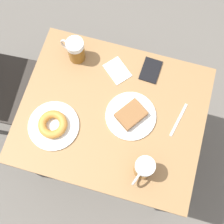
% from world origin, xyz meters
% --- Properties ---
extents(ground_plane, '(8.00, 8.00, 0.00)m').
position_xyz_m(ground_plane, '(0.00, 0.00, 0.00)').
color(ground_plane, '#666059').
extents(table, '(0.72, 0.86, 0.72)m').
position_xyz_m(table, '(0.00, 0.00, 0.65)').
color(table, '#997044').
rests_on(table, ground_plane).
extents(plate_with_cake, '(0.24, 0.24, 0.04)m').
position_xyz_m(plate_with_cake, '(0.01, -0.09, 0.74)').
color(plate_with_cake, white).
rests_on(plate_with_cake, table).
extents(plate_with_donut, '(0.24, 0.24, 0.05)m').
position_xyz_m(plate_with_donut, '(-0.13, 0.24, 0.74)').
color(plate_with_donut, white).
rests_on(plate_with_donut, table).
extents(beer_mug_left, '(0.08, 0.13, 0.13)m').
position_xyz_m(beer_mug_left, '(0.24, 0.25, 0.79)').
color(beer_mug_left, '#8C5619').
rests_on(beer_mug_left, table).
extents(beer_mug_center, '(0.13, 0.08, 0.13)m').
position_xyz_m(beer_mug_center, '(-0.22, -0.20, 0.79)').
color(beer_mug_center, '#8C5619').
rests_on(beer_mug_center, table).
extents(napkin_folded, '(0.15, 0.15, 0.00)m').
position_xyz_m(napkin_folded, '(0.22, 0.03, 0.73)').
color(napkin_folded, white).
rests_on(napkin_folded, table).
extents(fork, '(0.17, 0.05, 0.00)m').
position_xyz_m(fork, '(0.05, -0.31, 0.73)').
color(fork, silver).
rests_on(fork, table).
extents(passport_near_edge, '(0.13, 0.09, 0.01)m').
position_xyz_m(passport_near_edge, '(0.26, -0.12, 0.73)').
color(passport_near_edge, black).
rests_on(passport_near_edge, table).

